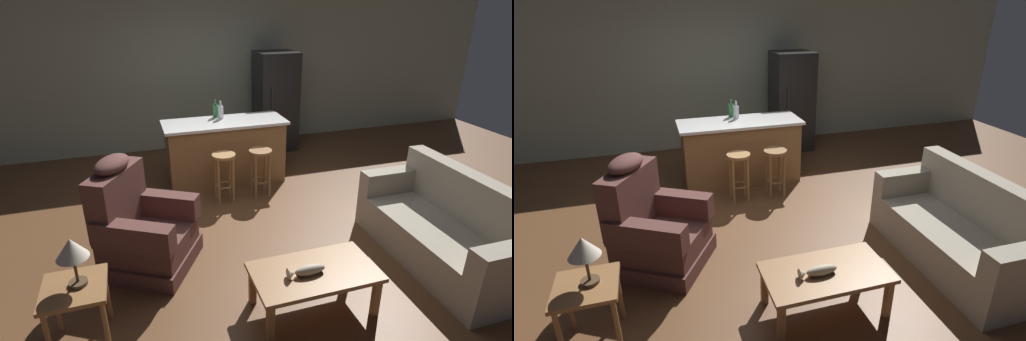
# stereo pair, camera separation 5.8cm
# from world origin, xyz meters

# --- Properties ---
(ground_plane) EXTENTS (12.00, 12.00, 0.00)m
(ground_plane) POSITION_xyz_m (0.00, 0.00, 0.00)
(ground_plane) COLOR brown
(back_wall) EXTENTS (12.00, 0.05, 2.60)m
(back_wall) POSITION_xyz_m (0.00, 3.12, 1.30)
(back_wall) COLOR #9EA88E
(back_wall) RESTS_ON ground_plane
(coffee_table) EXTENTS (1.10, 0.60, 0.42)m
(coffee_table) POSITION_xyz_m (0.06, -1.62, 0.36)
(coffee_table) COLOR olive
(coffee_table) RESTS_ON ground_plane
(fish_figurine) EXTENTS (0.34, 0.10, 0.10)m
(fish_figurine) POSITION_xyz_m (-0.03, -1.66, 0.46)
(fish_figurine) COLOR #4C3823
(fish_figurine) RESTS_ON coffee_table
(couch) EXTENTS (0.86, 1.91, 0.94)m
(couch) POSITION_xyz_m (1.72, -1.33, 0.34)
(couch) COLOR #9E937F
(couch) RESTS_ON ground_plane
(recliner_near_lamp) EXTENTS (1.15, 1.15, 1.20)m
(recliner_near_lamp) POSITION_xyz_m (-1.34, -0.46, 0.42)
(recliner_near_lamp) COLOR brown
(recliner_near_lamp) RESTS_ON ground_plane
(end_table) EXTENTS (0.48, 0.48, 0.56)m
(end_table) POSITION_xyz_m (-1.87, -1.40, 0.46)
(end_table) COLOR olive
(end_table) RESTS_ON ground_plane
(table_lamp) EXTENTS (0.24, 0.24, 0.41)m
(table_lamp) POSITION_xyz_m (-1.83, -1.38, 0.87)
(table_lamp) COLOR #4C3823
(table_lamp) RESTS_ON end_table
(kitchen_island) EXTENTS (1.80, 0.70, 0.95)m
(kitchen_island) POSITION_xyz_m (0.00, 1.35, 0.48)
(kitchen_island) COLOR olive
(kitchen_island) RESTS_ON ground_plane
(bar_stool_left) EXTENTS (0.32, 0.32, 0.68)m
(bar_stool_left) POSITION_xyz_m (-0.17, 0.72, 0.47)
(bar_stool_left) COLOR #A87A47
(bar_stool_left) RESTS_ON ground_plane
(bar_stool_right) EXTENTS (0.32, 0.32, 0.68)m
(bar_stool_right) POSITION_xyz_m (0.35, 0.72, 0.47)
(bar_stool_right) COLOR olive
(bar_stool_right) RESTS_ON ground_plane
(refrigerator) EXTENTS (0.70, 0.69, 1.76)m
(refrigerator) POSITION_xyz_m (1.25, 2.55, 0.88)
(refrigerator) COLOR black
(refrigerator) RESTS_ON ground_plane
(bottle_tall_green) EXTENTS (0.08, 0.08, 0.27)m
(bottle_tall_green) POSITION_xyz_m (-0.02, 1.50, 1.05)
(bottle_tall_green) COLOR silver
(bottle_tall_green) RESTS_ON kitchen_island
(bottle_short_amber) EXTENTS (0.09, 0.09, 0.26)m
(bottle_short_amber) POSITION_xyz_m (-0.07, 1.61, 1.05)
(bottle_short_amber) COLOR #2D6B38
(bottle_short_amber) RESTS_ON kitchen_island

